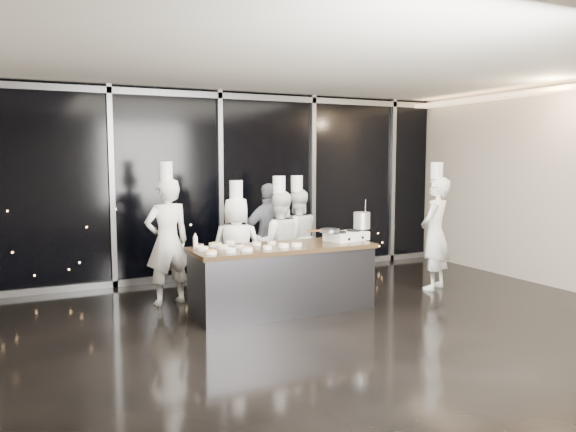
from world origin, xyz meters
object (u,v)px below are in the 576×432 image
object	(u,v)px
chef_left	(237,247)
chef_far_left	(167,240)
chef_right	(297,237)
stove	(346,236)
stock_pot	(362,220)
guest	(270,237)
demo_counter	(283,278)
chef_side	(435,232)
frying_pan	(329,231)
chef_center	(279,243)

from	to	relation	value
chef_left	chef_far_left	bearing A→B (deg)	13.00
chef_left	chef_right	size ratio (longest dim) A/B	0.98
stove	chef_right	bearing A→B (deg)	82.08
stock_pot	guest	distance (m)	1.52
demo_counter	guest	bearing A→B (deg)	73.23
demo_counter	chef_far_left	bearing A→B (deg)	139.78
chef_left	guest	xyz separation A→B (m)	(0.70, 0.37, 0.07)
stove	stock_pot	size ratio (longest dim) A/B	2.72
chef_side	frying_pan	bearing A→B (deg)	-23.99
frying_pan	chef_far_left	xyz separation A→B (m)	(-1.97, 1.12, -0.16)
chef_left	guest	world-z (taller)	chef_left
guest	chef_right	distance (m)	0.51
frying_pan	guest	distance (m)	1.35
demo_counter	frying_pan	world-z (taller)	frying_pan
demo_counter	chef_center	bearing A→B (deg)	68.13
chef_far_left	guest	xyz separation A→B (m)	(1.66, 0.18, -0.07)
chef_right	guest	bearing A→B (deg)	16.28
chef_far_left	chef_left	xyz separation A→B (m)	(0.96, -0.20, -0.14)
chef_center	chef_side	bearing A→B (deg)	-177.14
stock_pot	chef_left	size ratio (longest dim) A/B	0.14
demo_counter	chef_side	distance (m)	2.74
demo_counter	chef_left	xyz separation A→B (m)	(-0.32, 0.89, 0.31)
stove	chef_right	distance (m)	1.34
stove	chef_right	world-z (taller)	chef_right
stove	stock_pot	world-z (taller)	stock_pot
stock_pot	guest	size ratio (longest dim) A/B	0.14
chef_far_left	chef_side	size ratio (longest dim) A/B	1.01
stove	chef_center	size ratio (longest dim) A/B	0.36
demo_counter	chef_right	xyz separation A→B (m)	(0.88, 1.34, 0.33)
chef_side	stock_pot	bearing A→B (deg)	-27.29
chef_left	chef_side	bearing A→B (deg)	-169.26
chef_left	chef_side	size ratio (longest dim) A/B	0.87
chef_center	chef_right	xyz separation A→B (m)	(0.53, 0.47, -0.01)
chef_side	chef_center	bearing A→B (deg)	-46.08
chef_far_left	guest	size ratio (longest dim) A/B	1.20
frying_pan	stock_pot	bearing A→B (deg)	-0.73
demo_counter	chef_left	bearing A→B (deg)	109.85
demo_counter	stove	xyz separation A→B (m)	(1.00, 0.02, 0.51)
demo_counter	stove	world-z (taller)	stove
stock_pot	chef_left	xyz separation A→B (m)	(-1.63, 0.79, -0.39)
demo_counter	chef_center	distance (m)	0.99
guest	stock_pot	bearing A→B (deg)	133.14
stove	chef_left	world-z (taller)	chef_left
demo_counter	frying_pan	bearing A→B (deg)	-2.79
demo_counter	chef_center	size ratio (longest dim) A/B	1.37
guest	frying_pan	bearing A→B (deg)	107.88
stock_pot	chef_left	distance (m)	1.85
stock_pot	chef_side	world-z (taller)	chef_side
stove	chef_left	xyz separation A→B (m)	(-1.32, 0.87, -0.20)
chef_left	chef_right	world-z (taller)	chef_right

